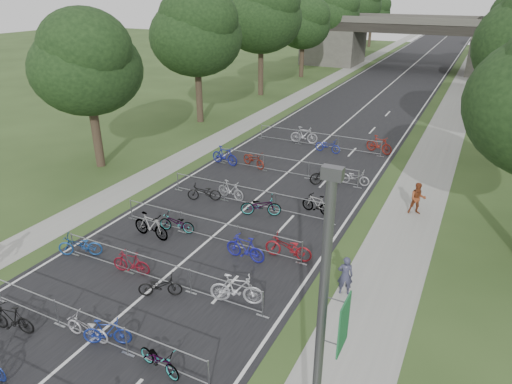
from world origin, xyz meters
TOP-DOWN VIEW (x-y plane):
  - road at (0.00, 50.00)m, footprint 11.00×140.00m
  - sidewalk_right at (8.00, 50.00)m, footprint 3.00×140.00m
  - sidewalk_left at (-7.50, 50.00)m, footprint 2.00×140.00m
  - lane_markings at (0.00, 50.00)m, footprint 0.12×140.00m
  - overpass_bridge at (0.00, 65.00)m, footprint 31.00×8.00m
  - lamppost at (8.33, 2.00)m, footprint 0.61×0.65m
  - tree_left_0 at (-11.39, 15.93)m, footprint 6.72×6.72m
  - tree_left_1 at (-11.39, 27.93)m, footprint 7.56×7.56m
  - tree_left_2 at (-11.39, 39.93)m, footprint 8.40×8.40m
  - tree_left_3 at (-11.39, 51.93)m, footprint 6.72×6.72m
  - tree_left_4 at (-11.39, 63.93)m, footprint 7.56×7.56m
  - tree_left_5 at (-11.39, 75.93)m, footprint 8.40×8.40m
  - tree_left_6 at (-11.39, 87.93)m, footprint 6.72×6.72m
  - barrier_row_1 at (0.00, 3.60)m, footprint 9.70×0.08m
  - barrier_row_2 at (0.00, 7.20)m, footprint 9.70×0.08m
  - barrier_row_3 at (0.00, 11.00)m, footprint 9.70×0.08m
  - barrier_row_4 at (0.00, 15.00)m, footprint 9.70×0.08m
  - barrier_row_5 at (0.00, 20.00)m, footprint 9.70×0.08m
  - barrier_row_6 at (0.00, 26.00)m, footprint 9.70×0.08m
  - bike_4 at (-2.69, 2.71)m, footprint 1.81×0.81m
  - bike_5 at (-0.14, 3.57)m, footprint 1.73×0.68m
  - bike_6 at (0.64, 3.69)m, footprint 1.67×1.10m
  - bike_7 at (2.89, 3.52)m, footprint 1.79×0.90m
  - bike_8 at (-4.30, 7.30)m, footprint 2.02×1.46m
  - bike_9 at (-1.39, 7.24)m, footprint 1.75×0.74m
  - bike_10 at (0.58, 6.56)m, footprint 1.75×1.31m
  - bike_11 at (3.39, 7.48)m, footprint 2.12×1.13m
  - bike_12 at (-2.53, 9.96)m, footprint 2.09×0.75m
  - bike_13 at (-1.77, 10.92)m, footprint 1.90×0.91m
  - bike_14 at (2.30, 10.24)m, footprint 1.93×0.65m
  - bike_15 at (3.92, 11.13)m, footprint 2.16×0.88m
  - bike_16 at (-2.51, 14.51)m, footprint 1.96×1.32m
  - bike_17 at (-1.30, 15.34)m, footprint 1.82×0.77m
  - bike_18 at (1.07, 14.29)m, footprint 2.21×1.47m
  - bike_19 at (3.55, 15.82)m, footprint 1.78×0.78m
  - bike_20 at (-4.30, 19.85)m, footprint 2.11×0.86m
  - bike_21 at (-2.37, 20.27)m, footprint 2.13×1.44m
  - bike_22 at (2.78, 19.62)m, footprint 1.97×1.53m
  - bike_23 at (4.30, 20.40)m, footprint 1.76×0.67m
  - bike_25 at (-1.24, 26.41)m, footprint 2.13×0.92m
  - bike_26 at (1.03, 25.19)m, footprint 1.91×0.79m
  - bike_27 at (4.30, 26.68)m, footprint 2.12×1.21m
  - pedestrian_a at (6.80, 9.83)m, footprint 0.69×0.57m
  - pedestrian_b at (8.18, 18.07)m, footprint 0.99×0.87m

SIDE VIEW (x-z plane):
  - lane_markings at x=0.00m, z-range 0.00..0.00m
  - road at x=0.00m, z-range 0.00..0.01m
  - sidewalk_right at x=8.00m, z-range 0.00..0.01m
  - sidewalk_left at x=-7.50m, z-range 0.00..0.01m
  - bike_10 at x=0.58m, z-range 0.00..0.88m
  - bike_5 at x=-0.14m, z-range 0.00..0.89m
  - bike_7 at x=2.89m, z-range 0.00..0.90m
  - bike_23 at x=4.30m, z-range 0.00..0.91m
  - bike_13 at x=-1.77m, z-range 0.00..0.96m
  - bike_16 at x=-2.51m, z-range 0.00..0.97m
  - bike_6 at x=0.64m, z-range 0.00..0.98m
  - bike_26 at x=1.03m, z-range 0.00..0.98m
  - bike_8 at x=-4.30m, z-range 0.00..1.01m
  - bike_9 at x=-1.39m, z-range 0.00..1.02m
  - bike_19 at x=3.55m, z-range 0.00..1.03m
  - bike_4 at x=-2.69m, z-range 0.00..1.05m
  - bike_17 at x=-1.30m, z-range 0.00..1.06m
  - bike_21 at x=-2.37m, z-range 0.00..1.06m
  - barrier_row_1 at x=0.00m, z-range 0.00..1.10m
  - barrier_row_2 at x=0.00m, z-range 0.00..1.10m
  - barrier_row_3 at x=0.00m, z-range 0.00..1.10m
  - barrier_row_4 at x=0.00m, z-range 0.00..1.10m
  - barrier_row_5 at x=0.00m, z-range 0.00..1.10m
  - barrier_row_6 at x=0.00m, z-range 0.00..1.10m
  - bike_18 at x=1.07m, z-range 0.00..1.10m
  - bike_15 at x=3.92m, z-range 0.00..1.11m
  - bike_14 at x=2.30m, z-range 0.00..1.14m
  - bike_22 at x=2.78m, z-range 0.00..1.19m
  - bike_11 at x=3.39m, z-range 0.00..1.22m
  - bike_27 at x=4.30m, z-range 0.00..1.23m
  - bike_20 at x=-4.30m, z-range 0.00..1.23m
  - bike_12 at x=-2.53m, z-range 0.00..1.23m
  - bike_25 at x=-1.24m, z-range 0.00..1.24m
  - pedestrian_a at x=6.80m, z-range 0.00..1.62m
  - pedestrian_b at x=8.18m, z-range 0.00..1.70m
  - overpass_bridge at x=0.00m, z-range 0.01..7.06m
  - lamppost at x=8.33m, z-range 0.18..8.39m
  - tree_left_0 at x=-11.39m, z-range 1.36..11.61m
  - tree_left_3 at x=-11.39m, z-range 1.36..11.61m
  - tree_left_6 at x=-11.39m, z-range 1.36..11.61m
  - tree_left_1 at x=-11.39m, z-range 1.54..13.07m
  - tree_left_4 at x=-11.39m, z-range 1.54..13.07m
  - tree_left_2 at x=-11.39m, z-range 1.71..14.52m
  - tree_left_5 at x=-11.39m, z-range 1.71..14.52m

